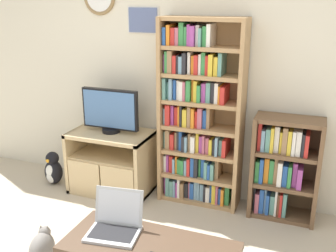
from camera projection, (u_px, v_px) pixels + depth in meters
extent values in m
cube|color=beige|center=(194.00, 67.00, 3.75)|extent=(5.97, 0.06, 2.60)
cube|color=silver|center=(143.00, 20.00, 3.75)|extent=(0.32, 0.01, 0.25)
cube|color=slate|center=(143.00, 20.00, 3.75)|extent=(0.29, 0.02, 0.23)
cube|color=tan|center=(79.00, 156.00, 4.18)|extent=(0.04, 0.51, 0.64)
cube|color=tan|center=(147.00, 167.00, 3.91)|extent=(0.04, 0.51, 0.64)
cube|color=tan|center=(111.00, 134.00, 3.95)|extent=(0.82, 0.51, 0.04)
cube|color=tan|center=(113.00, 188.00, 4.14)|extent=(0.82, 0.51, 0.04)
cube|color=tan|center=(112.00, 156.00, 4.02)|extent=(0.74, 0.47, 0.04)
cube|color=tan|center=(84.00, 178.00, 3.93)|extent=(0.36, 0.02, 0.35)
cube|color=tan|center=(117.00, 184.00, 3.80)|extent=(0.36, 0.02, 0.35)
cylinder|color=black|center=(111.00, 130.00, 3.94)|extent=(0.18, 0.18, 0.04)
cube|color=black|center=(110.00, 109.00, 3.87)|extent=(0.59, 0.05, 0.40)
cube|color=#4770A8|center=(109.00, 110.00, 3.85)|extent=(0.56, 0.01, 0.36)
cube|color=tan|center=(164.00, 111.00, 3.78)|extent=(0.04, 0.29, 1.77)
cube|color=tan|center=(241.00, 119.00, 3.53)|extent=(0.04, 0.29, 1.77)
cube|color=tan|center=(205.00, 111.00, 3.77)|extent=(0.78, 0.02, 1.77)
cube|color=tan|center=(199.00, 198.00, 3.92)|extent=(0.71, 0.26, 0.04)
cube|color=tan|center=(199.00, 176.00, 3.85)|extent=(0.71, 0.26, 0.04)
cube|color=tan|center=(200.00, 152.00, 3.77)|extent=(0.71, 0.26, 0.04)
cube|color=tan|center=(201.00, 128.00, 3.69)|extent=(0.71, 0.26, 0.04)
cube|color=tan|center=(201.00, 102.00, 3.61)|extent=(0.71, 0.26, 0.04)
cube|color=tan|center=(202.00, 76.00, 3.54)|extent=(0.71, 0.26, 0.04)
cube|color=tan|center=(203.00, 48.00, 3.46)|extent=(0.71, 0.26, 0.04)
cube|color=tan|center=(204.00, 19.00, 3.38)|extent=(0.71, 0.26, 0.04)
cube|color=#9E4293|center=(168.00, 182.00, 4.02)|extent=(0.03, 0.18, 0.19)
cube|color=#5B9389|center=(171.00, 182.00, 3.99)|extent=(0.04, 0.23, 0.20)
cube|color=#5B9389|center=(175.00, 185.00, 3.99)|extent=(0.04, 0.23, 0.17)
cube|color=#759EB7|center=(178.00, 185.00, 3.98)|extent=(0.02, 0.23, 0.17)
cube|color=#9E4293|center=(180.00, 186.00, 3.97)|extent=(0.02, 0.23, 0.16)
cube|color=white|center=(182.00, 184.00, 3.96)|extent=(0.02, 0.23, 0.20)
cube|color=#93704C|center=(185.00, 187.00, 3.95)|extent=(0.04, 0.23, 0.16)
cube|color=#232328|center=(189.00, 187.00, 3.95)|extent=(0.04, 0.19, 0.15)
cube|color=#B75B70|center=(192.00, 187.00, 3.94)|extent=(0.02, 0.18, 0.17)
cube|color=#2856A8|center=(194.00, 187.00, 3.92)|extent=(0.04, 0.20, 0.17)
cube|color=#759EB7|center=(198.00, 187.00, 3.91)|extent=(0.03, 0.19, 0.20)
cube|color=#759EB7|center=(201.00, 187.00, 3.90)|extent=(0.02, 0.19, 0.20)
cube|color=#759EB7|center=(204.00, 189.00, 3.89)|extent=(0.04, 0.19, 0.18)
cube|color=#232328|center=(207.00, 190.00, 3.88)|extent=(0.02, 0.21, 0.17)
cube|color=white|center=(210.00, 191.00, 3.87)|extent=(0.04, 0.21, 0.16)
cube|color=#2856A8|center=(213.00, 190.00, 3.86)|extent=(0.02, 0.19, 0.17)
cube|color=gold|center=(216.00, 190.00, 3.84)|extent=(0.04, 0.22, 0.19)
cube|color=#B75B70|center=(219.00, 191.00, 3.83)|extent=(0.02, 0.22, 0.19)
cube|color=#2856A8|center=(222.00, 192.00, 3.83)|extent=(0.02, 0.20, 0.17)
cube|color=orange|center=(224.00, 193.00, 3.81)|extent=(0.03, 0.23, 0.17)
cube|color=#388947|center=(229.00, 192.00, 3.80)|extent=(0.04, 0.19, 0.19)
cube|color=white|center=(168.00, 161.00, 3.94)|extent=(0.02, 0.19, 0.17)
cube|color=#9E4293|center=(170.00, 160.00, 3.93)|extent=(0.02, 0.19, 0.18)
cube|color=red|center=(174.00, 161.00, 3.93)|extent=(0.04, 0.18, 0.17)
cube|color=#759EB7|center=(177.00, 163.00, 3.91)|extent=(0.02, 0.21, 0.15)
cube|color=orange|center=(179.00, 162.00, 3.90)|extent=(0.02, 0.19, 0.18)
cube|color=#388947|center=(182.00, 163.00, 3.90)|extent=(0.03, 0.20, 0.15)
cube|color=#388947|center=(185.00, 164.00, 3.88)|extent=(0.03, 0.21, 0.15)
cube|color=#759EB7|center=(188.00, 164.00, 3.87)|extent=(0.03, 0.21, 0.16)
cube|color=red|center=(191.00, 164.00, 3.85)|extent=(0.03, 0.22, 0.18)
cube|color=#2856A8|center=(195.00, 164.00, 3.84)|extent=(0.03, 0.22, 0.19)
cube|color=#232328|center=(199.00, 164.00, 3.82)|extent=(0.03, 0.23, 0.20)
cube|color=#388947|center=(202.00, 164.00, 3.82)|extent=(0.02, 0.18, 0.20)
cube|color=#2856A8|center=(205.00, 165.00, 3.81)|extent=(0.03, 0.19, 0.20)
cube|color=#5B9389|center=(208.00, 167.00, 3.79)|extent=(0.03, 0.23, 0.17)
cube|color=#2856A8|center=(211.00, 168.00, 3.79)|extent=(0.02, 0.23, 0.15)
cube|color=#5B9389|center=(215.00, 168.00, 3.77)|extent=(0.03, 0.23, 0.16)
cube|color=#93704C|center=(219.00, 167.00, 3.77)|extent=(0.03, 0.18, 0.19)
cube|color=#5B9389|center=(168.00, 137.00, 3.87)|extent=(0.02, 0.19, 0.17)
cube|color=#93704C|center=(171.00, 137.00, 3.85)|extent=(0.04, 0.22, 0.19)
cube|color=red|center=(175.00, 139.00, 3.84)|extent=(0.04, 0.21, 0.15)
cube|color=#93704C|center=(179.00, 138.00, 3.83)|extent=(0.02, 0.18, 0.17)
cube|color=#232328|center=(181.00, 138.00, 3.82)|extent=(0.02, 0.19, 0.18)
cube|color=#2856A8|center=(183.00, 138.00, 3.81)|extent=(0.03, 0.19, 0.19)
cube|color=#232328|center=(186.00, 141.00, 3.79)|extent=(0.03, 0.23, 0.15)
cube|color=#759EB7|center=(189.00, 141.00, 3.79)|extent=(0.02, 0.23, 0.15)
cube|color=#93704C|center=(192.00, 140.00, 3.78)|extent=(0.03, 0.19, 0.18)
cube|color=white|center=(195.00, 142.00, 3.76)|extent=(0.04, 0.22, 0.16)
cube|color=gold|center=(200.00, 141.00, 3.75)|extent=(0.03, 0.18, 0.19)
cube|color=#9E4293|center=(203.00, 142.00, 3.75)|extent=(0.03, 0.18, 0.16)
cube|color=#B75B70|center=(206.00, 142.00, 3.73)|extent=(0.02, 0.21, 0.18)
cube|color=#B75B70|center=(209.00, 143.00, 3.73)|extent=(0.03, 0.19, 0.16)
cube|color=gold|center=(213.00, 144.00, 3.71)|extent=(0.03, 0.21, 0.15)
cube|color=#232328|center=(216.00, 144.00, 3.70)|extent=(0.02, 0.20, 0.16)
cube|color=#759EB7|center=(219.00, 144.00, 3.68)|extent=(0.02, 0.23, 0.18)
cube|color=#5B9389|center=(223.00, 145.00, 3.68)|extent=(0.03, 0.18, 0.15)
cube|color=red|center=(226.00, 146.00, 3.66)|extent=(0.03, 0.23, 0.16)
cube|color=#759EB7|center=(168.00, 114.00, 3.79)|extent=(0.02, 0.20, 0.15)
cube|color=red|center=(171.00, 113.00, 3.76)|extent=(0.04, 0.23, 0.19)
cube|color=#9E4293|center=(175.00, 113.00, 3.76)|extent=(0.03, 0.19, 0.19)
cube|color=red|center=(179.00, 114.00, 3.75)|extent=(0.04, 0.18, 0.18)
cube|color=orange|center=(182.00, 114.00, 3.73)|extent=(0.02, 0.21, 0.19)
cube|color=#232328|center=(184.00, 114.00, 3.72)|extent=(0.02, 0.22, 0.20)
cube|color=gold|center=(188.00, 116.00, 3.71)|extent=(0.04, 0.22, 0.17)
cube|color=#93704C|center=(192.00, 115.00, 3.70)|extent=(0.03, 0.22, 0.20)
cube|color=orange|center=(196.00, 116.00, 3.68)|extent=(0.03, 0.23, 0.18)
cube|color=red|center=(199.00, 117.00, 3.68)|extent=(0.02, 0.20, 0.16)
cube|color=#B75B70|center=(203.00, 116.00, 3.66)|extent=(0.04, 0.22, 0.19)
cube|color=#2856A8|center=(207.00, 117.00, 3.66)|extent=(0.03, 0.19, 0.17)
cube|color=#93704C|center=(210.00, 116.00, 3.64)|extent=(0.03, 0.19, 0.20)
cube|color=#5B9389|center=(168.00, 87.00, 3.70)|extent=(0.03, 0.24, 0.20)
cube|color=#5B9389|center=(171.00, 89.00, 3.70)|extent=(0.03, 0.18, 0.16)
cube|color=#759EB7|center=(174.00, 87.00, 3.68)|extent=(0.03, 0.23, 0.20)
cube|color=#2856A8|center=(178.00, 88.00, 3.67)|extent=(0.02, 0.20, 0.19)
cube|color=white|center=(181.00, 88.00, 3.67)|extent=(0.03, 0.18, 0.18)
cube|color=white|center=(184.00, 89.00, 3.65)|extent=(0.03, 0.22, 0.18)
cube|color=#B75B70|center=(188.00, 89.00, 3.64)|extent=(0.03, 0.21, 0.18)
cube|color=#388947|center=(191.00, 89.00, 3.62)|extent=(0.04, 0.22, 0.19)
cube|color=orange|center=(195.00, 89.00, 3.62)|extent=(0.02, 0.18, 0.20)
cube|color=gold|center=(198.00, 90.00, 3.60)|extent=(0.03, 0.21, 0.19)
cube|color=#388947|center=(202.00, 92.00, 3.59)|extent=(0.03, 0.23, 0.15)
cube|color=#9E4293|center=(206.00, 91.00, 3.58)|extent=(0.04, 0.20, 0.17)
cube|color=#5B9389|center=(211.00, 91.00, 3.57)|extent=(0.04, 0.20, 0.18)
cube|color=#232328|center=(215.00, 91.00, 3.55)|extent=(0.03, 0.19, 0.19)
cube|color=white|center=(219.00, 92.00, 3.54)|extent=(0.03, 0.20, 0.18)
cube|color=orange|center=(221.00, 93.00, 3.53)|extent=(0.02, 0.21, 0.16)
cube|color=red|center=(225.00, 94.00, 3.52)|extent=(0.04, 0.23, 0.16)
cube|color=#9E4293|center=(168.00, 62.00, 3.64)|extent=(0.02, 0.19, 0.16)
cube|color=#388947|center=(170.00, 61.00, 3.61)|extent=(0.03, 0.22, 0.19)
cube|color=#93704C|center=(174.00, 61.00, 3.60)|extent=(0.04, 0.23, 0.20)
cube|color=red|center=(178.00, 63.00, 3.59)|extent=(0.03, 0.22, 0.16)
cube|color=#232328|center=(181.00, 63.00, 3.59)|extent=(0.02, 0.21, 0.16)
cube|color=#759EB7|center=(184.00, 64.00, 3.58)|extent=(0.04, 0.22, 0.15)
cube|color=#232328|center=(188.00, 62.00, 3.55)|extent=(0.03, 0.23, 0.19)
cube|color=white|center=(192.00, 62.00, 3.55)|extent=(0.02, 0.20, 0.19)
cube|color=orange|center=(195.00, 64.00, 3.55)|extent=(0.03, 0.18, 0.16)
cube|color=red|center=(199.00, 64.00, 3.53)|extent=(0.03, 0.21, 0.17)
cube|color=white|center=(202.00, 63.00, 3.52)|extent=(0.02, 0.19, 0.18)
cube|color=#388947|center=(206.00, 63.00, 3.51)|extent=(0.03, 0.19, 0.20)
cube|color=red|center=(209.00, 64.00, 3.50)|extent=(0.03, 0.20, 0.17)
cube|color=gold|center=(213.00, 64.00, 3.47)|extent=(0.04, 0.23, 0.19)
cube|color=gold|center=(218.00, 65.00, 3.47)|extent=(0.04, 0.21, 0.17)
cube|color=#5B9389|center=(222.00, 63.00, 3.45)|extent=(0.03, 0.21, 0.20)
cube|color=#2856A8|center=(168.00, 35.00, 3.55)|extent=(0.03, 0.23, 0.15)
cube|color=orange|center=(172.00, 34.00, 3.53)|extent=(0.03, 0.22, 0.18)
cube|color=red|center=(176.00, 36.00, 3.53)|extent=(0.03, 0.20, 0.15)
cube|color=#B75B70|center=(180.00, 36.00, 3.52)|extent=(0.03, 0.19, 0.15)
cube|color=#388947|center=(184.00, 33.00, 3.50)|extent=(0.04, 0.19, 0.20)
cube|color=#388947|center=(188.00, 36.00, 3.49)|extent=(0.03, 0.19, 0.16)
cube|color=#9E4293|center=(192.00, 35.00, 3.47)|extent=(0.03, 0.21, 0.18)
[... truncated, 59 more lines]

